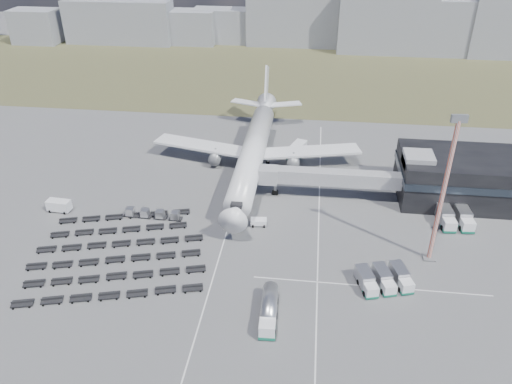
# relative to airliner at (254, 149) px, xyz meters

# --- Properties ---
(ground) EXTENTS (420.00, 420.00, 0.00)m
(ground) POSITION_rel_airliner_xyz_m (0.00, -32.38, -5.29)
(ground) COLOR #565659
(ground) RESTS_ON ground
(grass_strip) EXTENTS (420.00, 90.00, 0.01)m
(grass_strip) POSITION_rel_airliner_xyz_m (0.00, 77.62, -5.29)
(grass_strip) COLOR brown
(grass_strip) RESTS_ON ground
(lane_markings) EXTENTS (47.12, 110.00, 0.01)m
(lane_markings) POSITION_rel_airliner_xyz_m (9.77, -29.38, -5.29)
(lane_markings) COLOR silver
(lane_markings) RESTS_ON ground
(terminal) EXTENTS (30.40, 16.40, 11.00)m
(terminal) POSITION_rel_airliner_xyz_m (47.77, -8.41, -0.04)
(terminal) COLOR black
(terminal) RESTS_ON ground
(jet_bridge) EXTENTS (30.30, 3.80, 7.05)m
(jet_bridge) POSITION_rel_airliner_xyz_m (15.90, -11.95, -0.24)
(jet_bridge) COLOR #939399
(jet_bridge) RESTS_ON ground
(airliner) EXTENTS (51.59, 64.53, 17.62)m
(airliner) POSITION_rel_airliner_xyz_m (0.00, 0.00, 0.00)
(airliner) COLOR white
(airliner) RESTS_ON ground
(skyline) EXTENTS (291.25, 23.89, 25.47)m
(skyline) POSITION_rel_airliner_xyz_m (16.68, 115.38, 5.47)
(skyline) COLOR gray
(skyline) RESTS_ON ground
(fuel_tanker) EXTENTS (2.90, 10.13, 3.25)m
(fuel_tanker) POSITION_rel_airliner_xyz_m (8.54, -49.78, -3.67)
(fuel_tanker) COLOR white
(fuel_tanker) RESTS_ON ground
(pushback_tug) EXTENTS (3.35, 2.09, 1.45)m
(pushback_tug) POSITION_rel_airliner_xyz_m (4.00, -24.44, -4.57)
(pushback_tug) COLOR white
(pushback_tug) RESTS_ON ground
(utility_van) EXTENTS (4.98, 2.53, 2.53)m
(utility_van) POSITION_rel_airliner_xyz_m (-38.18, -24.18, -4.02)
(utility_van) COLOR white
(utility_van) RESTS_ON ground
(catering_truck) EXTENTS (5.00, 7.55, 3.21)m
(catering_truck) POSITION_rel_airliner_xyz_m (10.08, 7.61, -3.65)
(catering_truck) COLOR white
(catering_truck) RESTS_ON ground
(service_trucks_near) EXTENTS (9.78, 8.39, 2.54)m
(service_trucks_near) POSITION_rel_airliner_xyz_m (27.08, -39.89, -3.91)
(service_trucks_near) COLOR white
(service_trucks_near) RESTS_ON ground
(service_trucks_far) EXTENTS (6.61, 7.71, 2.92)m
(service_trucks_far) POSITION_rel_airliner_xyz_m (43.01, -19.28, -3.70)
(service_trucks_far) COLOR white
(service_trucks_far) RESTS_ON ground
(uld_row) EXTENTS (12.27, 1.95, 1.69)m
(uld_row) POSITION_rel_airliner_xyz_m (-17.93, -24.37, -4.28)
(uld_row) COLOR black
(uld_row) RESTS_ON ground
(baggage_dollies) EXTENTS (35.38, 32.56, 0.82)m
(baggage_dollies) POSITION_rel_airliner_xyz_m (-21.03, -37.09, -4.88)
(baggage_dollies) COLOR black
(baggage_dollies) RESTS_ON ground
(floodlight_mast) EXTENTS (2.64, 2.16, 27.95)m
(floodlight_mast) POSITION_rel_airliner_xyz_m (36.12, -31.33, 8.72)
(floodlight_mast) COLOR red
(floodlight_mast) RESTS_ON ground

